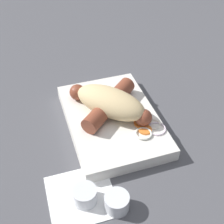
{
  "coord_description": "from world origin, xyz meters",
  "views": [
    {
      "loc": [
        -0.47,
        0.15,
        0.48
      ],
      "look_at": [
        0.0,
        0.0,
        0.04
      ],
      "focal_mm": 50.0,
      "sensor_mm": 36.0,
      "label": 1
    }
  ],
  "objects_px": {
    "condiment_cup_far": "(117,203)",
    "sausage": "(109,104)",
    "food_tray": "(112,120)",
    "bread_roll": "(111,102)",
    "condiment_cup_near": "(85,196)"
  },
  "relations": [
    {
      "from": "condiment_cup_far",
      "to": "sausage",
      "type": "bearing_deg",
      "value": -14.2
    },
    {
      "from": "food_tray",
      "to": "condiment_cup_far",
      "type": "xyz_separation_m",
      "value": [
        -0.2,
        0.06,
        -0.0
      ]
    },
    {
      "from": "food_tray",
      "to": "bread_roll",
      "type": "height_order",
      "value": "bread_roll"
    },
    {
      "from": "food_tray",
      "to": "condiment_cup_near",
      "type": "xyz_separation_m",
      "value": [
        -0.17,
        0.1,
        -0.0
      ]
    },
    {
      "from": "food_tray",
      "to": "condiment_cup_near",
      "type": "distance_m",
      "value": 0.2
    },
    {
      "from": "sausage",
      "to": "condiment_cup_near",
      "type": "xyz_separation_m",
      "value": [
        -0.19,
        0.1,
        -0.03
      ]
    },
    {
      "from": "bread_roll",
      "to": "condiment_cup_near",
      "type": "xyz_separation_m",
      "value": [
        -0.18,
        0.1,
        -0.04
      ]
    },
    {
      "from": "condiment_cup_near",
      "to": "condiment_cup_far",
      "type": "height_order",
      "value": "same"
    },
    {
      "from": "sausage",
      "to": "condiment_cup_far",
      "type": "bearing_deg",
      "value": 165.8
    },
    {
      "from": "food_tray",
      "to": "sausage",
      "type": "relative_size",
      "value": 1.7
    },
    {
      "from": "food_tray",
      "to": "condiment_cup_near",
      "type": "height_order",
      "value": "condiment_cup_near"
    },
    {
      "from": "condiment_cup_near",
      "to": "sausage",
      "type": "bearing_deg",
      "value": -28.97
    },
    {
      "from": "food_tray",
      "to": "bread_roll",
      "type": "distance_m",
      "value": 0.04
    },
    {
      "from": "food_tray",
      "to": "sausage",
      "type": "bearing_deg",
      "value": 4.32
    },
    {
      "from": "sausage",
      "to": "condiment_cup_near",
      "type": "bearing_deg",
      "value": 151.03
    }
  ]
}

